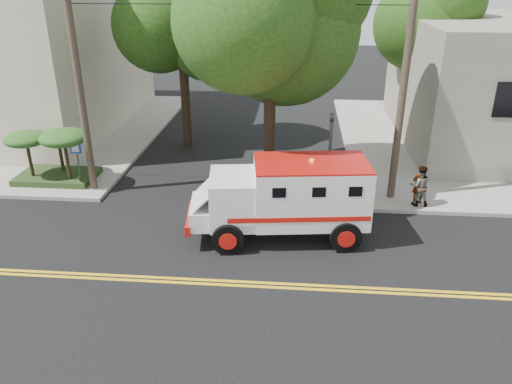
{
  "coord_description": "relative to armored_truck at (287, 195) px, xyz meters",
  "views": [
    {
      "loc": [
        2.57,
        -11.95,
        8.31
      ],
      "look_at": [
        1.29,
        2.95,
        1.6
      ],
      "focal_mm": 35.0,
      "sensor_mm": 36.0,
      "label": 1
    }
  ],
  "objects": [
    {
      "name": "tree_left",
      "position": [
        -4.99,
        8.85,
        4.21
      ],
      "size": [
        4.48,
        4.2,
        7.7
      ],
      "color": "black",
      "rests_on": "ground"
    },
    {
      "name": "utility_pole_right",
      "position": [
        3.99,
        3.26,
        2.98
      ],
      "size": [
        0.28,
        0.28,
        9.0
      ],
      "primitive_type": "cylinder",
      "color": "#382D23",
      "rests_on": "ground"
    },
    {
      "name": "traffic_signal",
      "position": [
        1.49,
        2.66,
        0.7
      ],
      "size": [
        0.15,
        0.18,
        3.6
      ],
      "color": "#3F3F42",
      "rests_on": "ground"
    },
    {
      "name": "sidewalk_ne",
      "position": [
        11.19,
        10.56,
        -1.45
      ],
      "size": [
        17.0,
        17.0,
        0.15
      ],
      "primitive_type": "cube",
      "color": "gray",
      "rests_on": "ground"
    },
    {
      "name": "pedestrian_a",
      "position": [
        4.86,
        2.71,
        -0.6
      ],
      "size": [
        0.67,
        0.57,
        1.55
      ],
      "primitive_type": "imported",
      "rotation": [
        0.0,
        0.0,
        3.58
      ],
      "color": "gray",
      "rests_on": "sidewalk_ne"
    },
    {
      "name": "utility_pole_left",
      "position": [
        -7.91,
        3.06,
        2.98
      ],
      "size": [
        0.28,
        0.28,
        9.0
      ],
      "primitive_type": "cylinder",
      "color": "#382D23",
      "rests_on": "ground"
    },
    {
      "name": "tree_right",
      "position": [
        6.53,
        12.83,
        4.57
      ],
      "size": [
        4.8,
        4.5,
        8.2
      ],
      "color": "black",
      "rests_on": "ground"
    },
    {
      "name": "palm_planter",
      "position": [
        -9.75,
        3.69,
        0.12
      ],
      "size": [
        3.52,
        2.63,
        2.36
      ],
      "color": "#1E3314",
      "rests_on": "sidewalk_nw"
    },
    {
      "name": "ground",
      "position": [
        -2.31,
        -2.94,
        -1.52
      ],
      "size": [
        100.0,
        100.0,
        0.0
      ],
      "primitive_type": "plane",
      "color": "black",
      "rests_on": "ground"
    },
    {
      "name": "accessibility_sign",
      "position": [
        -8.51,
        3.24,
        -0.16
      ],
      "size": [
        0.45,
        0.1,
        2.02
      ],
      "color": "#3F3F42",
      "rests_on": "ground"
    },
    {
      "name": "armored_truck",
      "position": [
        0.0,
        0.0,
        0.0
      ],
      "size": [
        6.09,
        2.97,
        2.67
      ],
      "rotation": [
        0.0,
        0.0,
        0.12
      ],
      "color": "white",
      "rests_on": "ground"
    },
    {
      "name": "pedestrian_b",
      "position": [
        4.88,
        2.56,
        -0.59
      ],
      "size": [
        0.78,
        0.61,
        1.57
      ],
      "primitive_type": "imported",
      "rotation": [
        0.0,
        0.0,
        3.12
      ],
      "color": "gray",
      "rests_on": "sidewalk_ne"
    },
    {
      "name": "tree_main",
      "position": [
        -0.37,
        3.27,
        5.68
      ],
      "size": [
        6.08,
        5.7,
        9.85
      ],
      "color": "black",
      "rests_on": "ground"
    },
    {
      "name": "sidewalk_nw",
      "position": [
        -15.81,
        10.56,
        -1.45
      ],
      "size": [
        17.0,
        17.0,
        0.15
      ],
      "primitive_type": "cube",
      "color": "gray",
      "rests_on": "ground"
    }
  ]
}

